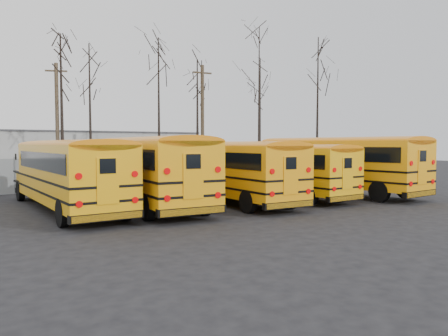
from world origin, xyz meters
TOP-DOWN VIEW (x-y plane):
  - ground at (0.00, 0.00)m, footprint 120.00×120.00m
  - fence at (0.00, 12.00)m, footprint 40.00×0.04m
  - distant_building at (2.00, 32.00)m, footprint 22.00×8.00m
  - bus_a at (-7.02, 3.79)m, footprint 2.69×10.94m
  - bus_b at (-3.76, 3.42)m, footprint 3.37×11.59m
  - bus_c at (0.18, 2.63)m, footprint 2.81×10.79m
  - bus_d at (3.54, 2.75)m, footprint 2.66×10.28m
  - bus_e at (7.19, 2.27)m, footprint 3.53×11.81m
  - utility_pole_left at (-4.09, 19.23)m, footprint 1.51×0.65m
  - utility_pole_right at (6.84, 16.44)m, footprint 1.66×0.30m
  - tree_3 at (-4.82, 14.48)m, footprint 0.26×0.26m
  - tree_4 at (-2.38, 16.66)m, footprint 0.26×0.26m
  - tree_5 at (2.67, 15.91)m, footprint 0.26×0.26m
  - tree_6 at (7.12, 17.78)m, footprint 0.26×0.26m
  - tree_7 at (10.72, 13.81)m, footprint 0.26×0.26m
  - tree_8 at (13.40, 17.12)m, footprint 0.26×0.26m
  - tree_9 at (17.86, 14.25)m, footprint 0.26×0.26m

SIDE VIEW (x-z plane):
  - ground at x=0.00m, z-range 0.00..0.00m
  - fence at x=0.00m, z-range 0.00..2.00m
  - bus_d at x=3.54m, z-range 0.24..3.10m
  - bus_c at x=0.18m, z-range 0.26..3.25m
  - bus_a at x=-7.02m, z-range 0.26..3.31m
  - bus_b at x=-3.76m, z-range 0.27..3.48m
  - bus_e at x=7.19m, z-range 0.28..3.54m
  - distant_building at x=2.00m, z-range 0.00..4.00m
  - utility_pole_left at x=-4.09m, z-range 0.12..8.95m
  - utility_pole_right at x=6.84m, z-range 0.13..9.44m
  - tree_3 at x=-4.82m, z-range 0.00..9.90m
  - tree_4 at x=-2.38m, z-range 0.00..10.00m
  - tree_6 at x=7.12m, z-range 0.00..10.05m
  - tree_8 at x=13.40m, z-range 0.00..10.70m
  - tree_5 at x=2.67m, z-range 0.00..10.92m
  - tree_7 at x=10.72m, z-range 0.00..12.38m
  - tree_9 at x=17.86m, z-range 0.00..12.60m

